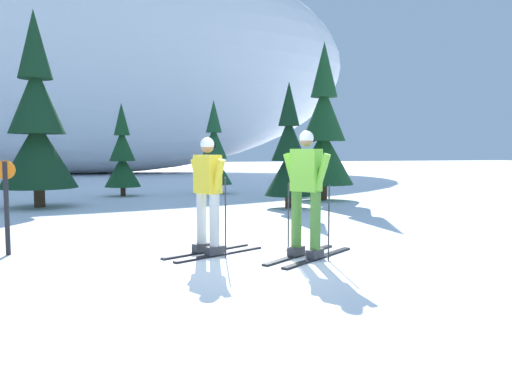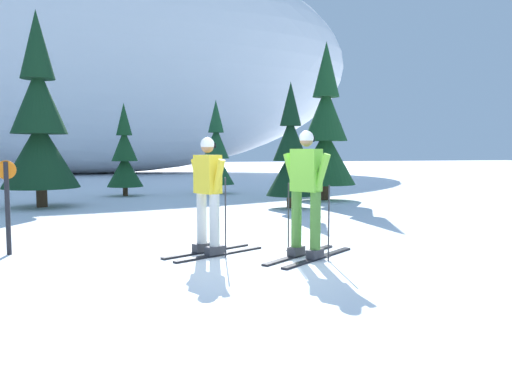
# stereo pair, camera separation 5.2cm
# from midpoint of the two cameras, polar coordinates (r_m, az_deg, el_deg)

# --- Properties ---
(ground_plane) EXTENTS (120.00, 120.00, 0.00)m
(ground_plane) POSITION_cam_midpoint_polar(r_m,az_deg,el_deg) (6.99, -0.94, -8.13)
(ground_plane) COLOR white
(skier_lime_jacket) EXTENTS (1.67, 1.36, 1.83)m
(skier_lime_jacket) POSITION_cam_midpoint_polar(r_m,az_deg,el_deg) (7.25, 5.49, 0.00)
(skier_lime_jacket) COLOR black
(skier_lime_jacket) RESTS_ON ground
(skier_yellow_jacket) EXTENTS (1.62, 1.08, 1.74)m
(skier_yellow_jacket) POSITION_cam_midpoint_polar(r_m,az_deg,el_deg) (7.51, -5.62, -0.22)
(skier_yellow_jacket) COLOR black
(skier_yellow_jacket) RESTS_ON ground
(pine_tree_left) EXTENTS (2.05, 2.05, 5.31)m
(pine_tree_left) POSITION_cam_midpoint_polar(r_m,az_deg,el_deg) (15.01, -23.56, 6.88)
(pine_tree_left) COLOR #47301E
(pine_tree_left) RESTS_ON ground
(pine_tree_center_left) EXTENTS (1.22, 1.22, 3.16)m
(pine_tree_center_left) POSITION_cam_midpoint_polar(r_m,az_deg,el_deg) (17.81, -14.92, 3.81)
(pine_tree_center_left) COLOR #47301E
(pine_tree_center_left) RESTS_ON ground
(pine_tree_center_right) EXTENTS (1.30, 1.30, 3.35)m
(pine_tree_center_right) POSITION_cam_midpoint_polar(r_m,az_deg,el_deg) (18.24, -4.84, 4.22)
(pine_tree_center_right) COLOR #47301E
(pine_tree_center_right) RESTS_ON ground
(pine_tree_right) EXTENTS (1.31, 1.31, 3.38)m
(pine_tree_right) POSITION_cam_midpoint_polar(r_m,az_deg,el_deg) (13.63, 3.60, 4.12)
(pine_tree_right) COLOR #47301E
(pine_tree_right) RESTS_ON ground
(pine_tree_far_right) EXTENTS (1.89, 1.89, 4.91)m
(pine_tree_far_right) POSITION_cam_midpoint_polar(r_m,az_deg,el_deg) (16.00, 7.53, 6.45)
(pine_tree_far_right) COLOR #47301E
(pine_tree_far_right) RESTS_ON ground
(snow_ridge_background) EXTENTS (36.27, 14.40, 15.42)m
(snow_ridge_background) POSITION_cam_midpoint_polar(r_m,az_deg,el_deg) (36.08, -18.77, 14.29)
(snow_ridge_background) COLOR white
(snow_ridge_background) RESTS_ON ground
(trail_marker_post) EXTENTS (0.28, 0.07, 1.41)m
(trail_marker_post) POSITION_cam_midpoint_polar(r_m,az_deg,el_deg) (8.33, -26.49, -0.96)
(trail_marker_post) COLOR black
(trail_marker_post) RESTS_ON ground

